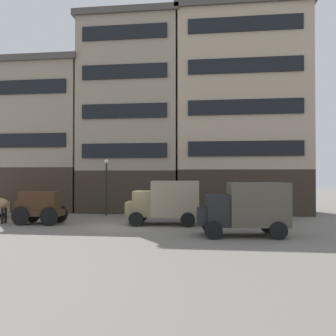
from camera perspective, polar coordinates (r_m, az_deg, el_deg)
name	(u,v)px	position (r m, az deg, el deg)	size (l,w,h in m)	color
ground_plane	(125,226)	(22.19, -6.68, -8.80)	(120.00, 120.00, 0.00)	slate
building_far_left	(46,136)	(33.31, -18.20, 4.71)	(7.21, 5.53, 12.48)	#33281E
building_center_left	(132,114)	(31.07, -5.61, 8.19)	(8.34, 5.53, 15.82)	#33281E
building_center_right	(242,111)	(30.38, 11.35, 8.57)	(10.35, 5.53, 16.00)	#33281E
cargo_wagon	(39,205)	(23.92, -19.14, -5.42)	(2.91, 1.52, 1.98)	#3D2819
delivery_truck_near	(246,207)	(18.65, 11.84, -5.88)	(4.49, 2.49, 2.62)	black
delivery_truck_far	(166,201)	(22.38, -0.34, -5.07)	(4.44, 2.35, 2.62)	#7A6B4C
pedestrian_officer	(47,204)	(27.00, -18.07, -5.25)	(0.44, 0.44, 1.79)	#38332D
streetlamp_curbside	(106,179)	(27.40, -9.45, -1.69)	(0.32, 0.32, 4.12)	black
fire_hydrant_curbside	(258,212)	(26.46, 13.64, -6.57)	(0.24, 0.24, 0.83)	maroon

